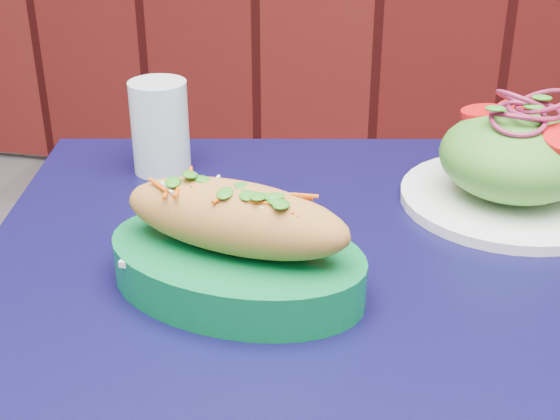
# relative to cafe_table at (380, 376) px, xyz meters

# --- Properties ---
(cafe_table) EXTENTS (0.95, 0.95, 0.75)m
(cafe_table) POSITION_rel_cafe_table_xyz_m (0.00, 0.00, 0.00)
(cafe_table) COLOR black
(cafe_table) RESTS_ON ground
(banh_mi_basket) EXTENTS (0.27, 0.20, 0.11)m
(banh_mi_basket) POSITION_rel_cafe_table_xyz_m (-0.14, -0.01, 0.13)
(banh_mi_basket) COLOR #096C34
(banh_mi_basket) RESTS_ON cafe_table
(salad_plate) EXTENTS (0.25, 0.25, 0.13)m
(salad_plate) POSITION_rel_cafe_table_xyz_m (0.12, 0.23, 0.14)
(salad_plate) COLOR white
(salad_plate) RESTS_ON cafe_table
(water_glass) EXTENTS (0.07, 0.07, 0.11)m
(water_glass) POSITION_rel_cafe_table_xyz_m (-0.30, 0.23, 0.14)
(water_glass) COLOR silver
(water_glass) RESTS_ON cafe_table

